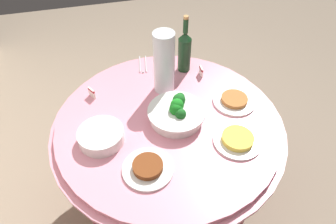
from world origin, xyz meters
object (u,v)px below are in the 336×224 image
broccoli_bowl (177,112)px  food_plate_peanuts (234,100)px  food_plate_stir_fry (148,168)px  label_placard_mid (201,71)px  serving_tongs (143,65)px  plate_stack (101,136)px  wine_bottle (185,50)px  label_placard_front (92,92)px  decorative_fruit_vase (164,66)px  food_plate_fried_egg (237,140)px

broccoli_bowl → food_plate_peanuts: broccoli_bowl is taller
food_plate_stir_fry → label_placard_mid: 0.70m
serving_tongs → label_placard_mid: 0.35m
plate_stack → label_placard_mid: 0.69m
wine_bottle → food_plate_peanuts: (-0.34, -0.17, -0.12)m
label_placard_front → food_plate_stir_fry: bearing=-160.0°
food_plate_peanuts → label_placard_front: size_ratio=4.00×
wine_bottle → decorative_fruit_vase: decorative_fruit_vase is taller
decorative_fruit_vase → label_placard_front: 0.41m
wine_bottle → label_placard_front: 0.56m
decorative_fruit_vase → food_plate_fried_egg: (-0.45, -0.23, -0.14)m
broccoli_bowl → label_placard_front: size_ratio=5.09×
serving_tongs → food_plate_peanuts: bearing=-137.9°
broccoli_bowl → serving_tongs: broccoli_bowl is taller
plate_stack → decorative_fruit_vase: size_ratio=0.62×
food_plate_stir_fry → plate_stack: bearing=39.2°
label_placard_front → label_placard_mid: (0.03, -0.62, 0.00)m
broccoli_bowl → wine_bottle: bearing=-21.8°
decorative_fruit_vase → food_plate_peanuts: (-0.20, -0.32, -0.14)m
broccoli_bowl → decorative_fruit_vase: size_ratio=0.82×
plate_stack → label_placard_mid: plate_stack is taller
wine_bottle → food_plate_stir_fry: bearing=151.2°
food_plate_fried_egg → food_plate_peanuts: (0.25, -0.09, -0.00)m
plate_stack → food_plate_stir_fry: 0.27m
serving_tongs → wine_bottle: bearing=-113.3°
food_plate_fried_egg → decorative_fruit_vase: bearing=27.2°
food_plate_stir_fry → label_placard_front: (0.53, 0.19, 0.02)m
plate_stack → label_placard_front: 0.32m
decorative_fruit_vase → label_placard_front: decorative_fruit_vase is taller
plate_stack → food_plate_stir_fry: plate_stack is taller
plate_stack → serving_tongs: plate_stack is taller
decorative_fruit_vase → serving_tongs: (0.24, 0.07, -0.15)m
decorative_fruit_vase → label_placard_mid: 0.27m
wine_bottle → label_placard_front: bearing=101.7°
serving_tongs → label_placard_mid: size_ratio=3.05×
food_plate_peanuts → food_plate_stir_fry: (-0.30, 0.52, 0.00)m
wine_bottle → serving_tongs: size_ratio=2.00×
broccoli_bowl → plate_stack: (-0.05, 0.37, -0.01)m
serving_tongs → food_plate_fried_egg: bearing=-156.2°
food_plate_stir_fry → label_placard_front: bearing=20.0°
food_plate_fried_egg → label_placard_front: (0.48, 0.62, 0.02)m
label_placard_front → food_plate_fried_egg: bearing=-127.8°
broccoli_bowl → serving_tongs: bearing=8.9°
label_placard_front → label_placard_mid: same height
plate_stack → decorative_fruit_vase: (0.28, -0.37, 0.12)m
plate_stack → label_placard_front: bearing=3.5°
food_plate_fried_egg → label_placard_mid: 0.51m
broccoli_bowl → plate_stack: 0.37m
broccoli_bowl → label_placard_front: bearing=55.4°
decorative_fruit_vase → food_plate_stir_fry: size_ratio=1.55×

